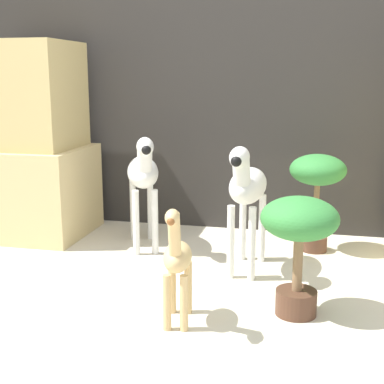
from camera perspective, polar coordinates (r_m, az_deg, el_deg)
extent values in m
plane|color=beige|center=(2.07, -1.84, -16.80)|extent=(14.00, 14.00, 0.00)
cube|color=#2D2B28|center=(3.52, 5.43, 13.74)|extent=(6.40, 0.08, 2.20)
cube|color=#DBC184|center=(3.60, -16.62, 0.11)|extent=(0.70, 0.63, 0.56)
cube|color=#D1B775|center=(3.52, -17.23, 9.81)|extent=(0.60, 0.53, 0.65)
cylinder|color=silver|center=(2.69, 6.40, -5.53)|extent=(0.04, 0.04, 0.38)
cylinder|color=silver|center=(2.71, 4.15, -5.35)|extent=(0.04, 0.04, 0.38)
cylinder|color=silver|center=(2.96, 7.47, -3.85)|extent=(0.04, 0.04, 0.38)
cylinder|color=silver|center=(2.98, 5.43, -3.70)|extent=(0.04, 0.04, 0.38)
ellipsoid|color=silver|center=(2.77, 6.01, 0.70)|extent=(0.21, 0.43, 0.18)
cylinder|color=silver|center=(2.58, 5.29, 2.32)|extent=(0.09, 0.13, 0.17)
ellipsoid|color=silver|center=(2.52, 5.09, 3.72)|extent=(0.11, 0.18, 0.10)
sphere|color=black|center=(2.45, 4.73, 3.28)|extent=(0.05, 0.05, 0.05)
cube|color=black|center=(2.57, 5.29, 2.49)|extent=(0.03, 0.07, 0.14)
cylinder|color=silver|center=(3.07, -3.98, -3.21)|extent=(0.04, 0.04, 0.38)
cylinder|color=silver|center=(3.06, -5.99, -3.29)|extent=(0.04, 0.04, 0.38)
cylinder|color=silver|center=(3.35, -4.46, -1.88)|extent=(0.04, 0.04, 0.38)
cylinder|color=silver|center=(3.34, -6.29, -1.95)|extent=(0.04, 0.04, 0.38)
ellipsoid|color=silver|center=(3.15, -5.28, 2.12)|extent=(0.32, 0.46, 0.18)
cylinder|color=silver|center=(2.96, -5.07, 3.61)|extent=(0.13, 0.15, 0.17)
ellipsoid|color=silver|center=(2.90, -5.02, 4.84)|extent=(0.15, 0.19, 0.10)
sphere|color=black|center=(2.83, -4.91, 4.49)|extent=(0.05, 0.05, 0.05)
cube|color=black|center=(2.95, -5.07, 3.76)|extent=(0.05, 0.07, 0.14)
cylinder|color=tan|center=(2.18, -0.85, -11.78)|extent=(0.03, 0.03, 0.24)
cylinder|color=tan|center=(2.19, -2.69, -11.70)|extent=(0.03, 0.03, 0.24)
cylinder|color=tan|center=(2.33, -0.42, -10.14)|extent=(0.03, 0.03, 0.24)
cylinder|color=tan|center=(2.34, -2.13, -10.07)|extent=(0.03, 0.03, 0.24)
ellipsoid|color=tan|center=(2.20, -1.54, -6.90)|extent=(0.15, 0.25, 0.12)
cylinder|color=tan|center=(2.07, -1.89, -4.67)|extent=(0.06, 0.11, 0.20)
ellipsoid|color=tan|center=(1.99, -2.12, -2.71)|extent=(0.07, 0.11, 0.06)
sphere|color=brown|center=(1.95, -2.28, -3.17)|extent=(0.03, 0.03, 0.03)
cylinder|color=#513323|center=(2.39, 11.03, -11.47)|extent=(0.18, 0.18, 0.11)
cylinder|color=brown|center=(2.33, 11.21, -7.64)|extent=(0.04, 0.04, 0.23)
ellipsoid|color=#337F38|center=(2.27, 11.42, -2.76)|extent=(0.33, 0.33, 0.18)
cylinder|color=#513323|center=(3.23, 12.90, -5.39)|extent=(0.15, 0.15, 0.09)
cylinder|color=brown|center=(3.18, 13.07, -1.99)|extent=(0.03, 0.03, 0.31)
ellipsoid|color=#337F38|center=(3.13, 13.29, 2.33)|extent=(0.32, 0.32, 0.18)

